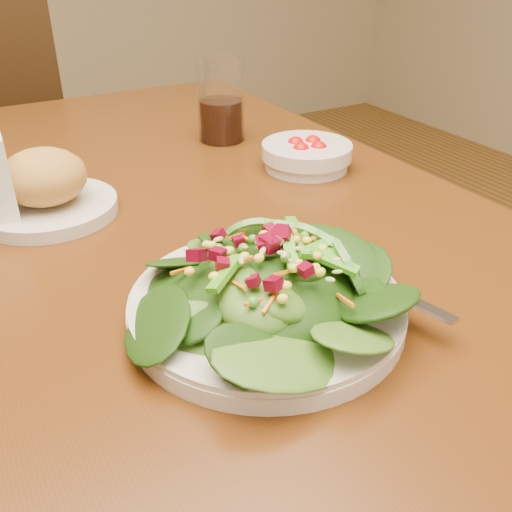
# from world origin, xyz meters

# --- Properties ---
(dining_table) EXTENTS (0.90, 1.40, 0.75)m
(dining_table) POSITION_xyz_m (0.00, 0.00, 0.65)
(dining_table) COLOR #51220D
(dining_table) RESTS_ON ground_plane
(salad_plate) EXTENTS (0.27, 0.27, 0.08)m
(salad_plate) POSITION_xyz_m (0.05, -0.22, 0.78)
(salad_plate) COLOR beige
(salad_plate) RESTS_ON dining_table
(bread_plate) EXTENTS (0.18, 0.18, 0.09)m
(bread_plate) POSITION_xyz_m (-0.09, 0.12, 0.79)
(bread_plate) COLOR beige
(bread_plate) RESTS_ON dining_table
(tomato_bowl) EXTENTS (0.14, 0.14, 0.05)m
(tomato_bowl) POSITION_xyz_m (0.30, 0.09, 0.77)
(tomato_bowl) COLOR beige
(tomato_bowl) RESTS_ON dining_table
(drinking_glass) EXTENTS (0.08, 0.08, 0.14)m
(drinking_glass) POSITION_xyz_m (0.25, 0.27, 0.81)
(drinking_glass) COLOR silver
(drinking_glass) RESTS_ON dining_table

